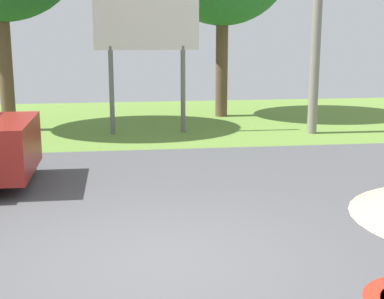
# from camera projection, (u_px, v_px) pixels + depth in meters

# --- Properties ---
(ground_plane) EXTENTS (40.00, 22.00, 0.20)m
(ground_plane) POSITION_uv_depth(u_px,v_px,m) (150.00, 192.00, 9.36)
(ground_plane) COLOR #4C4C4F
(roadside_billboard) EXTENTS (2.60, 0.12, 3.50)m
(roadside_billboard) POSITION_uv_depth(u_px,v_px,m) (147.00, 31.00, 13.70)
(roadside_billboard) COLOR slate
(roadside_billboard) RESTS_ON ground_plane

